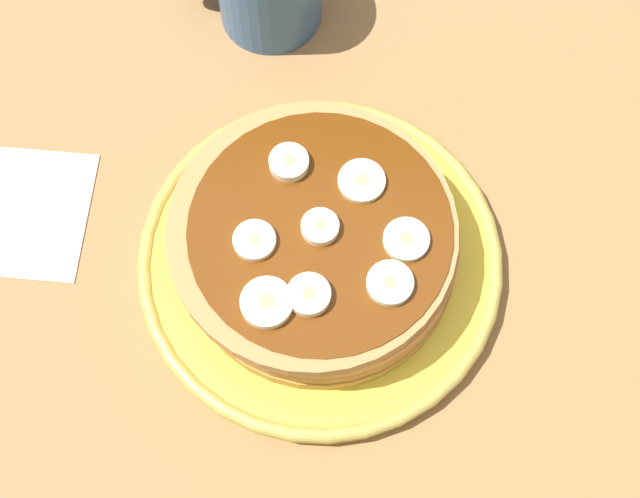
% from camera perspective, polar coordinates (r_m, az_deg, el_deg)
% --- Properties ---
extents(ground_plane, '(1.40, 1.40, 0.03)m').
position_cam_1_polar(ground_plane, '(0.72, -0.00, -1.50)').
color(ground_plane, olive).
extents(plate, '(0.28, 0.28, 0.02)m').
position_cam_1_polar(plate, '(0.70, -0.00, -0.77)').
color(plate, yellow).
rests_on(plate, ground_plane).
extents(pancake_stack, '(0.21, 0.21, 0.06)m').
position_cam_1_polar(pancake_stack, '(0.67, 0.06, 0.43)').
color(pancake_stack, '#B38037').
rests_on(pancake_stack, plate).
extents(banana_slice_0, '(0.03, 0.03, 0.01)m').
position_cam_1_polar(banana_slice_0, '(0.64, 0.16, 1.02)').
color(banana_slice_0, '#F9F2C3').
rests_on(banana_slice_0, pancake_stack).
extents(banana_slice_1, '(0.03, 0.03, 0.01)m').
position_cam_1_polar(banana_slice_1, '(0.64, -4.06, 0.51)').
color(banana_slice_1, '#FAE2C1').
rests_on(banana_slice_1, pancake_stack).
extents(banana_slice_2, '(0.03, 0.03, 0.01)m').
position_cam_1_polar(banana_slice_2, '(0.66, -1.93, 5.33)').
color(banana_slice_2, '#F5EFBE').
rests_on(banana_slice_2, pancake_stack).
extents(banana_slice_3, '(0.04, 0.04, 0.01)m').
position_cam_1_polar(banana_slice_3, '(0.62, -3.30, -3.35)').
color(banana_slice_3, '#FAEAB8').
rests_on(banana_slice_3, pancake_stack).
extents(banana_slice_4, '(0.03, 0.03, 0.01)m').
position_cam_1_polar(banana_slice_4, '(0.62, -0.46, -2.90)').
color(banana_slice_4, '#FEF4C3').
rests_on(banana_slice_4, pancake_stack).
extents(banana_slice_5, '(0.03, 0.03, 0.01)m').
position_cam_1_polar(banana_slice_5, '(0.64, 5.33, 0.54)').
color(banana_slice_5, '#EDECC3').
rests_on(banana_slice_5, pancake_stack).
extents(banana_slice_6, '(0.03, 0.03, 0.01)m').
position_cam_1_polar(banana_slice_6, '(0.65, 2.58, 4.18)').
color(banana_slice_6, beige).
rests_on(banana_slice_6, pancake_stack).
extents(banana_slice_7, '(0.03, 0.03, 0.01)m').
position_cam_1_polar(banana_slice_7, '(0.63, 4.33, -2.14)').
color(banana_slice_7, '#EDF3C5').
rests_on(banana_slice_7, pancake_stack).
extents(napkin, '(0.12, 0.12, 0.00)m').
position_cam_1_polar(napkin, '(0.76, -18.13, 2.21)').
color(napkin, beige).
rests_on(napkin, ground_plane).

